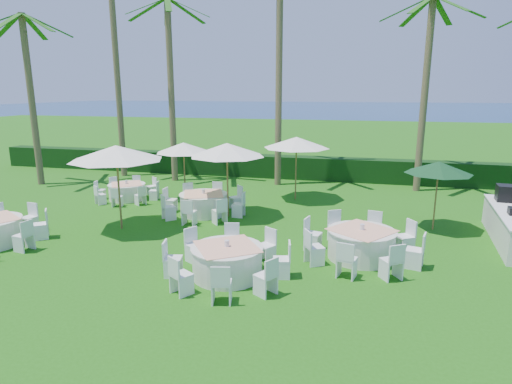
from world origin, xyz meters
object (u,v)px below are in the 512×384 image
banquet_table_b (227,261)px  umbrella_b (227,150)px  banquet_table_c (361,243)px  banquet_table_e (204,203)px  umbrella_c (184,148)px  umbrella_d (296,143)px  banquet_table_d (127,191)px  umbrella_a (116,153)px  umbrella_green (439,168)px  buffet_table (509,225)px

banquet_table_b → umbrella_b: bearing=107.4°
banquet_table_c → umbrella_b: size_ratio=1.20×
banquet_table_e → umbrella_c: size_ratio=1.30×
umbrella_d → banquet_table_d: bearing=-165.7°
umbrella_c → umbrella_d: 4.86m
umbrella_a → banquet_table_e: bearing=48.0°
umbrella_green → buffet_table: umbrella_green is taller
banquet_table_c → umbrella_b: umbrella_b is taller
umbrella_a → buffet_table: 12.93m
umbrella_a → umbrella_d: bearing=46.7°
umbrella_a → umbrella_green: size_ratio=1.32×
umbrella_d → umbrella_green: 6.09m
umbrella_b → umbrella_c: size_ratio=1.12×
umbrella_green → buffet_table: 2.77m
banquet_table_e → buffet_table: (10.49, -0.63, 0.12)m
banquet_table_b → banquet_table_c: 3.95m
umbrella_a → umbrella_b: bearing=36.2°
banquet_table_d → buffet_table: (14.58, -1.97, 0.18)m
banquet_table_c → buffet_table: (4.52, 2.51, 0.11)m
umbrella_b → umbrella_a: bearing=-143.8°
banquet_table_b → buffet_table: (7.86, 4.62, 0.12)m
umbrella_d → buffet_table: (7.39, -3.81, -1.96)m
banquet_table_b → umbrella_d: 8.69m
umbrella_green → buffet_table: size_ratio=0.53×
banquet_table_c → banquet_table_d: (-10.06, 4.48, -0.08)m
umbrella_b → buffet_table: umbrella_b is taller
banquet_table_d → umbrella_b: 5.73m
umbrella_a → buffet_table: bearing=7.9°
banquet_table_d → buffet_table: bearing=-7.7°
umbrella_b → buffet_table: size_ratio=0.63×
banquet_table_d → umbrella_a: bearing=-62.4°
banquet_table_b → umbrella_green: (5.74, 5.41, 1.73)m
umbrella_b → banquet_table_c: bearing=-31.7°
banquet_table_c → buffet_table: size_ratio=0.75×
banquet_table_b → buffet_table: size_ratio=0.72×
banquet_table_c → umbrella_c: size_ratio=1.34×
umbrella_a → umbrella_d: (5.24, 5.56, -0.14)m
buffet_table → banquet_table_c: bearing=-151.0°
banquet_table_d → umbrella_c: bearing=14.1°
banquet_table_c → umbrella_c: umbrella_c is taller
banquet_table_d → umbrella_c: umbrella_c is taller
banquet_table_c → buffet_table: buffet_table is taller
banquet_table_b → buffet_table: bearing=30.4°
banquet_table_e → umbrella_green: (8.37, 0.16, 1.73)m
banquet_table_c → umbrella_green: size_ratio=1.42×
umbrella_b → umbrella_green: umbrella_b is taller
umbrella_a → umbrella_green: 10.83m
banquet_table_b → banquet_table_d: 9.41m
banquet_table_d → umbrella_c: (2.48, 0.63, 1.92)m
banquet_table_e → umbrella_green: size_ratio=1.37×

